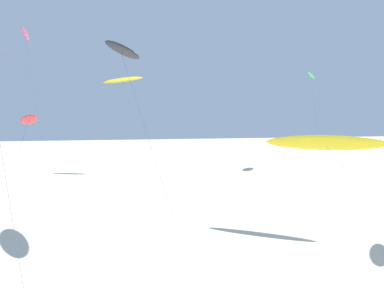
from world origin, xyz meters
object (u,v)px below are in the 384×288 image
(flying_kite_2, at_px, (123,80))
(flying_kite_5, at_px, (324,143))
(flying_kite_1, at_px, (311,76))
(flying_kite_4, at_px, (25,34))
(flying_kite_3, at_px, (29,120))
(flying_kite_7, at_px, (121,49))

(flying_kite_2, relative_size, flying_kite_5, 1.59)
(flying_kite_1, xyz_separation_m, flying_kite_4, (-41.48, -3.54, 4.12))
(flying_kite_3, relative_size, flying_kite_5, 1.18)
(flying_kite_2, distance_m, flying_kite_3, 17.43)
(flying_kite_2, bearing_deg, flying_kite_1, -3.06)
(flying_kite_3, height_order, flying_kite_7, flying_kite_7)
(flying_kite_2, height_order, flying_kite_5, flying_kite_2)
(flying_kite_4, height_order, flying_kite_7, flying_kite_4)
(flying_kite_2, xyz_separation_m, flying_kite_7, (-2.53, -35.55, -0.80))
(flying_kite_1, height_order, flying_kite_2, flying_kite_1)
(flying_kite_1, bearing_deg, flying_kite_2, 176.94)
(flying_kite_3, xyz_separation_m, flying_kite_7, (8.87, -23.60, 4.78))
(flying_kite_5, xyz_separation_m, flying_kite_7, (-14.42, 0.12, 6.19))
(flying_kite_7, bearing_deg, flying_kite_1, 47.15)
(flying_kite_3, relative_size, flying_kite_4, 0.56)
(flying_kite_1, bearing_deg, flying_kite_4, -175.13)
(flying_kite_5, distance_m, flying_kite_7, 15.70)
(flying_kite_5, bearing_deg, flying_kite_2, 108.44)
(flying_kite_2, distance_m, flying_kite_4, 14.42)
(flying_kite_3, bearing_deg, flying_kite_4, 98.94)
(flying_kite_2, relative_size, flying_kite_7, 1.02)
(flying_kite_1, xyz_separation_m, flying_kite_7, (-31.53, -34.00, -1.84))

